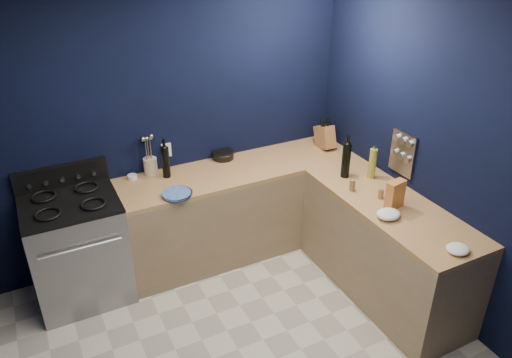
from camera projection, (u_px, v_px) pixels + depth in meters
ceiling at (248, 1)px, 2.43m from camera, size 3.50×3.50×0.02m
wall_back at (164, 127)px, 4.43m from camera, size 3.50×0.02×2.60m
wall_right at (457, 166)px, 3.75m from camera, size 0.02×3.50×2.60m
cab_back at (241, 210)px, 4.82m from camera, size 2.30×0.63×0.86m
top_back at (240, 170)px, 4.61m from camera, size 2.30×0.63×0.04m
cab_right at (385, 250)px, 4.25m from camera, size 0.63×1.67×0.86m
top_right at (391, 206)px, 4.04m from camera, size 0.63×1.67×0.04m
gas_range at (79, 251)px, 4.19m from camera, size 0.76×0.66×0.92m
oven_door at (86, 273)px, 3.95m from camera, size 0.59×0.02×0.42m
cooktop at (69, 203)px, 3.97m from camera, size 0.76×0.66×0.03m
backguard at (61, 176)px, 4.15m from camera, size 0.76×0.06×0.20m
spice_panel at (403, 153)px, 4.22m from camera, size 0.02×0.28×0.38m
wall_outlet at (166, 150)px, 4.52m from camera, size 0.09×0.02×0.13m
plate_stack at (177, 194)px, 4.13m from camera, size 0.25×0.25×0.03m
ramekin at (132, 177)px, 4.41m from camera, size 0.11×0.11×0.03m
utensil_crock at (150, 166)px, 4.46m from camera, size 0.16×0.16×0.15m
wine_bottle_back at (166, 162)px, 4.38m from camera, size 0.08×0.08×0.29m
lemon_basket at (223, 155)px, 4.76m from camera, size 0.27×0.27×0.08m
knife_block at (325, 137)px, 4.95m from camera, size 0.13×0.27×0.28m
wine_bottle_right at (346, 161)px, 4.37m from camera, size 0.09×0.09×0.32m
oil_bottle at (372, 164)px, 4.36m from camera, size 0.07×0.07×0.28m
spice_jar_near at (352, 185)px, 4.20m from camera, size 0.06×0.06×0.10m
spice_jar_far at (381, 194)px, 4.09m from camera, size 0.05×0.05×0.09m
crouton_bag at (395, 195)px, 3.92m from camera, size 0.17×0.10×0.24m
towel_front at (388, 214)px, 3.82m from camera, size 0.24×0.23×0.07m
towel_end at (458, 249)px, 3.44m from camera, size 0.19×0.17×0.05m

